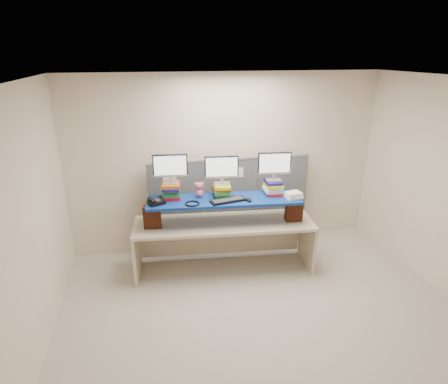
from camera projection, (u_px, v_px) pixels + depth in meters
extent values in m
cube|color=beige|center=(267.00, 211.00, 4.18)|extent=(5.00, 4.00, 2.80)
cube|color=beige|center=(263.00, 313.00, 4.67)|extent=(5.00, 4.00, 0.01)
cube|color=silver|center=(273.00, 81.00, 3.69)|extent=(5.00, 4.00, 0.01)
cube|color=#484C55|center=(177.00, 209.00, 5.86)|extent=(0.85, 0.05, 1.50)
cube|color=#484C55|center=(230.00, 205.00, 6.04)|extent=(0.85, 0.05, 1.50)
cube|color=#484C55|center=(281.00, 201.00, 6.21)|extent=(0.85, 0.05, 1.50)
cube|color=silver|center=(231.00, 159.00, 5.77)|extent=(2.60, 0.06, 0.03)
cube|color=white|center=(170.00, 177.00, 5.62)|extent=(0.20, 0.00, 0.16)
cube|color=white|center=(221.00, 174.00, 5.79)|extent=(0.20, 0.00, 0.16)
cube|color=white|center=(237.00, 173.00, 5.84)|extent=(0.20, 0.00, 0.16)
cube|color=white|center=(285.00, 169.00, 6.00)|extent=(0.20, 0.00, 0.16)
cube|color=beige|center=(224.00, 223.00, 5.36)|extent=(2.62, 1.01, 0.04)
cube|color=beige|center=(137.00, 252.00, 5.37)|extent=(0.11, 0.69, 0.74)
cube|color=beige|center=(307.00, 243.00, 5.63)|extent=(0.11, 0.69, 0.74)
cube|color=maroon|center=(152.00, 217.00, 5.15)|extent=(0.25, 0.15, 0.32)
cube|color=maroon|center=(294.00, 210.00, 5.36)|extent=(0.25, 0.15, 0.32)
cube|color=navy|center=(224.00, 200.00, 5.24)|extent=(2.18, 0.75, 0.04)
cube|color=maroon|center=(171.00, 196.00, 5.25)|extent=(0.26, 0.28, 0.05)
cube|color=#1C6A31|center=(171.00, 193.00, 5.24)|extent=(0.25, 0.28, 0.04)
cube|color=#1C6A31|center=(171.00, 190.00, 5.23)|extent=(0.26, 0.27, 0.04)
cube|color=navy|center=(172.00, 188.00, 5.20)|extent=(0.25, 0.32, 0.04)
cube|color=#B75411|center=(171.00, 185.00, 5.20)|extent=(0.29, 0.31, 0.04)
cube|color=#1C6A31|center=(222.00, 194.00, 5.34)|extent=(0.24, 0.30, 0.04)
cube|color=#1C6A31|center=(221.00, 191.00, 5.32)|extent=(0.24, 0.31, 0.05)
cube|color=#B75411|center=(221.00, 188.00, 5.31)|extent=(0.24, 0.28, 0.04)
cube|color=gold|center=(222.00, 186.00, 5.28)|extent=(0.26, 0.30, 0.04)
cube|color=maroon|center=(274.00, 193.00, 5.40)|extent=(0.26, 0.30, 0.04)
cube|color=white|center=(273.00, 190.00, 5.40)|extent=(0.26, 0.29, 0.05)
cube|color=white|center=(273.00, 187.00, 5.38)|extent=(0.23, 0.31, 0.04)
cube|color=gold|center=(274.00, 185.00, 5.36)|extent=(0.24, 0.32, 0.04)
cube|color=navy|center=(273.00, 182.00, 5.35)|extent=(0.23, 0.28, 0.04)
cube|color=#B0B0B5|center=(171.00, 183.00, 5.19)|extent=(0.22, 0.15, 0.01)
cube|color=#B0B0B5|center=(171.00, 179.00, 5.17)|extent=(0.05, 0.04, 0.09)
cube|color=black|center=(170.00, 165.00, 5.10)|extent=(0.48, 0.08, 0.31)
cube|color=silver|center=(170.00, 166.00, 5.08)|extent=(0.44, 0.05, 0.28)
cube|color=#B0B0B5|center=(222.00, 184.00, 5.28)|extent=(0.22, 0.15, 0.01)
cube|color=#B0B0B5|center=(222.00, 181.00, 5.26)|extent=(0.05, 0.04, 0.09)
cube|color=black|center=(222.00, 167.00, 5.19)|extent=(0.48, 0.08, 0.31)
cube|color=silver|center=(222.00, 167.00, 5.17)|extent=(0.44, 0.05, 0.28)
cube|color=#B0B0B5|center=(274.00, 180.00, 5.35)|extent=(0.22, 0.15, 0.01)
cube|color=#B0B0B5|center=(274.00, 177.00, 5.33)|extent=(0.05, 0.04, 0.09)
cube|color=black|center=(274.00, 163.00, 5.26)|extent=(0.48, 0.08, 0.31)
cube|color=silver|center=(275.00, 164.00, 5.24)|extent=(0.44, 0.05, 0.28)
cube|color=black|center=(228.00, 200.00, 5.13)|extent=(0.52, 0.26, 0.03)
cube|color=#2E2E30|center=(228.00, 199.00, 5.12)|extent=(0.44, 0.19, 0.00)
ellipsoid|color=black|center=(249.00, 200.00, 5.14)|extent=(0.11, 0.14, 0.04)
cube|color=black|center=(156.00, 202.00, 5.05)|extent=(0.25, 0.24, 0.05)
cube|color=#2E2E30|center=(156.00, 200.00, 5.04)|extent=(0.13, 0.13, 0.01)
cube|color=black|center=(152.00, 200.00, 5.00)|extent=(0.11, 0.19, 0.04)
torus|color=black|center=(192.00, 203.00, 5.03)|extent=(0.24, 0.24, 0.02)
ellipsoid|color=#E55797|center=(199.00, 193.00, 5.27)|extent=(0.11, 0.10, 0.12)
sphere|color=#E55797|center=(199.00, 186.00, 5.23)|extent=(0.10, 0.10, 0.10)
sphere|color=yellow|center=(196.00, 184.00, 5.21)|extent=(0.04, 0.04, 0.04)
sphere|color=yellow|center=(202.00, 184.00, 5.23)|extent=(0.04, 0.04, 0.04)
cube|color=white|center=(293.00, 197.00, 5.26)|extent=(0.25, 0.22, 0.03)
cube|color=white|center=(293.00, 195.00, 5.25)|extent=(0.24, 0.21, 0.03)
cube|color=white|center=(294.00, 193.00, 5.24)|extent=(0.23, 0.20, 0.03)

